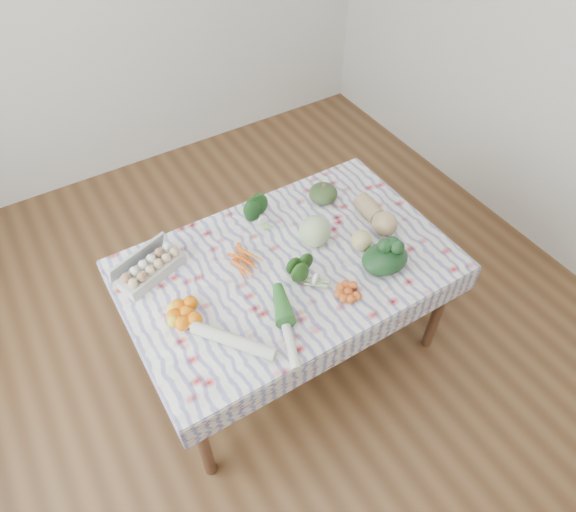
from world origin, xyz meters
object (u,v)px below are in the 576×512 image
object	(u,v)px
cabbage	(315,231)
grapefruit	(362,240)
egg_carton	(152,269)
kabocha_squash	(323,193)
butternut_squash	(376,213)
dining_table	(288,274)

from	to	relation	value
cabbage	grapefruit	xyz separation A→B (m)	(0.19, -0.16, -0.03)
egg_carton	cabbage	size ratio (longest dim) A/B	2.04
kabocha_squash	cabbage	world-z (taller)	cabbage
kabocha_squash	cabbage	size ratio (longest dim) A/B	0.98
egg_carton	grapefruit	xyz separation A→B (m)	(1.00, -0.39, 0.01)
butternut_squash	grapefruit	world-z (taller)	butternut_squash
kabocha_squash	butternut_squash	world-z (taller)	butternut_squash
egg_carton	butternut_squash	world-z (taller)	butternut_squash
grapefruit	cabbage	bearing A→B (deg)	139.26
kabocha_squash	cabbage	bearing A→B (deg)	-131.82
butternut_squash	egg_carton	bearing A→B (deg)	170.14
kabocha_squash	grapefruit	bearing A→B (deg)	-95.52
egg_carton	cabbage	world-z (taller)	cabbage
egg_carton	kabocha_squash	bearing A→B (deg)	-18.25
egg_carton	cabbage	xyz separation A→B (m)	(0.81, -0.23, 0.04)
cabbage	butternut_squash	world-z (taller)	cabbage
egg_carton	kabocha_squash	xyz separation A→B (m)	(1.04, 0.02, 0.01)
cabbage	grapefruit	distance (m)	0.25
dining_table	grapefruit	xyz separation A→B (m)	(0.38, -0.10, 0.14)
grapefruit	egg_carton	bearing A→B (deg)	158.64
kabocha_squash	butternut_squash	distance (m)	0.33
egg_carton	butternut_squash	size ratio (longest dim) A/B	1.18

